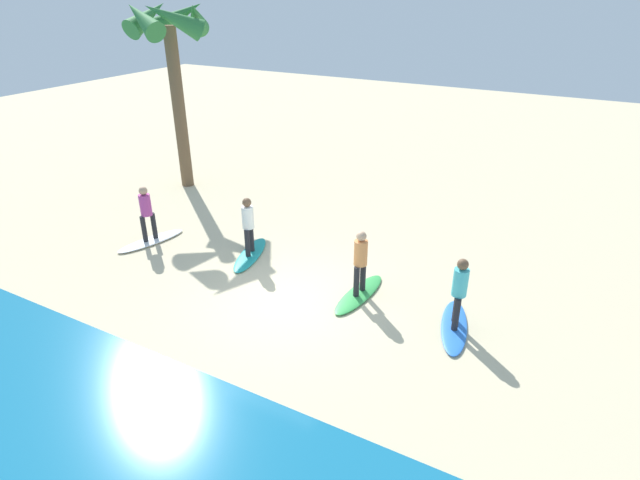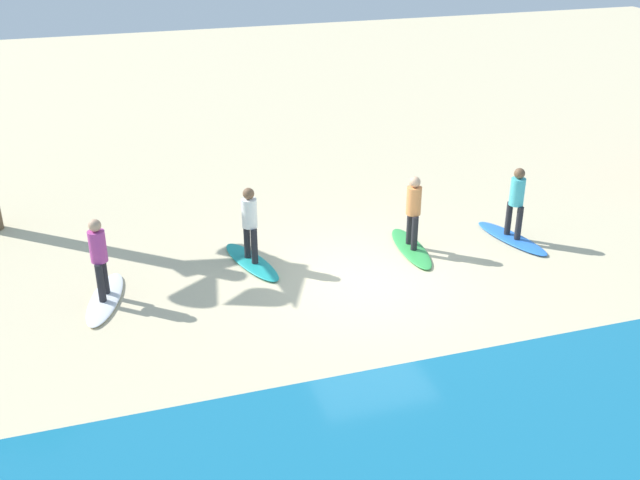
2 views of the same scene
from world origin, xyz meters
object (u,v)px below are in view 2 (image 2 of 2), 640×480
object	(u,v)px
surfboard_green	(411,248)
surfer_green	(414,207)
surfer_white	(99,253)
surfboard_blue	(512,238)
surfer_teal	(250,219)
surfboard_white	(105,299)
surfboard_teal	(252,262)
surfer_blue	(517,198)

from	to	relation	value
surfboard_green	surfer_green	bearing A→B (deg)	-85.76
surfboard_green	surfer_white	world-z (taller)	surfer_white
surfer_green	surfer_white	world-z (taller)	same
surfboard_blue	surfer_teal	size ratio (longest dim) A/B	1.28
surfer_green	surfboard_white	xyz separation A→B (m)	(6.57, 0.27, -0.99)
surfboard_blue	surfboard_teal	xyz separation A→B (m)	(5.90, -0.62, 0.00)
surfboard_green	surfboard_teal	world-z (taller)	same
surfer_teal	surfboard_white	size ratio (longest dim) A/B	0.78
surfboard_green	surfer_teal	xyz separation A→B (m)	(3.51, -0.41, 0.99)
surfer_blue	surfer_green	size ratio (longest dim) A/B	1.00
surfer_white	surfboard_green	bearing A→B (deg)	-177.63
surfboard_teal	surfer_teal	world-z (taller)	surfer_teal
surfboard_blue	surfer_white	size ratio (longest dim) A/B	1.28
surfboard_blue	surfboard_green	distance (m)	2.40
surfboard_blue	surfboard_teal	size ratio (longest dim) A/B	1.00
surfboard_blue	surfboard_green	bearing A→B (deg)	-109.12
surfboard_green	surfboard_blue	bearing A→B (deg)	89.21
surfboard_teal	surfboard_white	distance (m)	3.13
surfer_teal	surfer_white	bearing A→B (deg)	12.61
surfboard_teal	surfer_white	size ratio (longest dim) A/B	1.28
surfer_green	surfer_teal	world-z (taller)	same
surfer_teal	surfboard_white	distance (m)	3.29
surfer_white	surfer_teal	bearing A→B (deg)	-167.39
surfer_green	surfboard_teal	distance (m)	3.67
surfer_blue	surfer_teal	bearing A→B (deg)	-6.02
surfer_blue	surfer_teal	size ratio (longest dim) A/B	1.00
surfboard_blue	surfer_white	bearing A→B (deg)	-103.69
surfer_blue	surfer_teal	distance (m)	5.93
surfboard_teal	surfer_teal	xyz separation A→B (m)	(0.00, 0.00, 0.99)
surfer_blue	surfboard_white	distance (m)	9.01
surfer_green	surfer_teal	distance (m)	3.54
surfboard_green	surfer_teal	distance (m)	3.67
surfer_blue	surfboard_green	world-z (taller)	surfer_blue
surfboard_teal	surfer_teal	bearing A→B (deg)	-0.00
surfboard_teal	surfer_white	distance (m)	3.29
surfboard_green	surfer_blue	bearing A→B (deg)	89.21
surfer_blue	surfer_white	size ratio (longest dim) A/B	1.00
surfer_blue	surfer_teal	xyz separation A→B (m)	(5.90, -0.62, 0.00)
surfboard_teal	surfer_white	bearing A→B (deg)	-93.22
surfer_green	surfer_teal	bearing A→B (deg)	-6.69
surfer_green	surfboard_white	world-z (taller)	surfer_green
surfboard_blue	surfer_white	distance (m)	9.01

